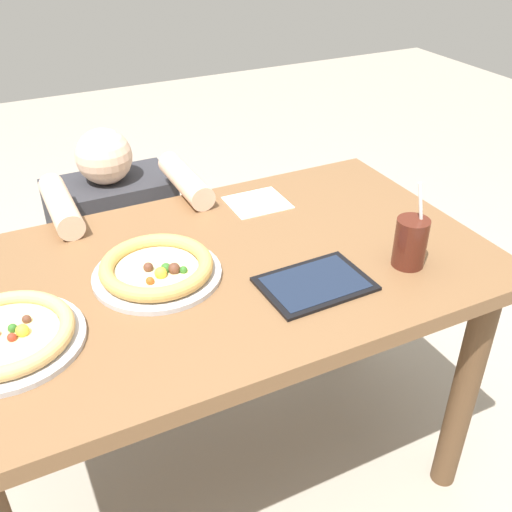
% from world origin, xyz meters
% --- Properties ---
extents(ground_plane, '(8.00, 8.00, 0.00)m').
position_xyz_m(ground_plane, '(0.00, 0.00, 0.00)').
color(ground_plane, '#9E9384').
extents(dining_table, '(1.31, 0.77, 0.75)m').
position_xyz_m(dining_table, '(0.00, 0.00, 0.63)').
color(dining_table, brown).
rests_on(dining_table, ground).
extents(pizza_near, '(0.30, 0.30, 0.04)m').
position_xyz_m(pizza_near, '(-0.48, -0.07, 0.77)').
color(pizza_near, '#B7B7BC').
rests_on(pizza_near, dining_table).
extents(pizza_far, '(0.29, 0.29, 0.05)m').
position_xyz_m(pizza_far, '(-0.14, 0.02, 0.77)').
color(pizza_far, '#B7B7BC').
rests_on(pizza_far, dining_table).
extents(drink_cup_colored, '(0.08, 0.08, 0.21)m').
position_xyz_m(drink_cup_colored, '(0.40, -0.19, 0.81)').
color(drink_cup_colored, '#4C1E14').
rests_on(drink_cup_colored, dining_table).
extents(paper_napkin, '(0.16, 0.15, 0.00)m').
position_xyz_m(paper_napkin, '(0.22, 0.24, 0.75)').
color(paper_napkin, white).
rests_on(paper_napkin, dining_table).
extents(tablet, '(0.24, 0.18, 0.01)m').
position_xyz_m(tablet, '(0.16, -0.17, 0.75)').
color(tablet, black).
rests_on(tablet, dining_table).
extents(diner_seated, '(0.42, 0.53, 0.89)m').
position_xyz_m(diner_seated, '(-0.10, 0.62, 0.40)').
color(diner_seated, '#333847').
rests_on(diner_seated, ground).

